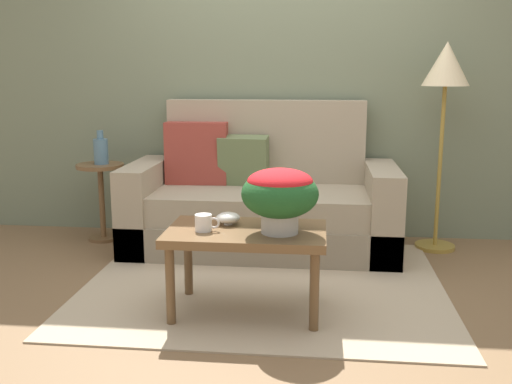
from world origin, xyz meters
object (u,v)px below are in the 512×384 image
(floor_lamp, at_px, (445,80))
(potted_plant, at_px, (280,193))
(coffee_table, at_px, (246,240))
(side_table, at_px, (101,188))
(couch, at_px, (260,204))
(snack_bowl, at_px, (228,218))
(coffee_mug, at_px, (204,223))
(table_vase, at_px, (101,150))

(floor_lamp, height_order, potted_plant, floor_lamp)
(coffee_table, height_order, side_table, side_table)
(couch, relative_size, coffee_table, 2.30)
(potted_plant, bearing_deg, coffee_table, 165.33)
(coffee_table, distance_m, potted_plant, 0.34)
(floor_lamp, relative_size, snack_bowl, 11.28)
(coffee_mug, bearing_deg, snack_bowl, 54.09)
(coffee_mug, relative_size, table_vase, 0.51)
(coffee_mug, bearing_deg, potted_plant, 1.18)
(coffee_mug, bearing_deg, coffee_table, 14.35)
(floor_lamp, distance_m, snack_bowl, 2.00)
(floor_lamp, bearing_deg, snack_bowl, -137.86)
(couch, relative_size, coffee_mug, 14.69)
(table_vase, bearing_deg, floor_lamp, 1.06)
(floor_lamp, bearing_deg, table_vase, -178.94)
(couch, distance_m, side_table, 1.25)
(couch, distance_m, table_vase, 1.29)
(floor_lamp, relative_size, table_vase, 5.82)
(coffee_table, distance_m, side_table, 1.83)
(side_table, height_order, potted_plant, potted_plant)
(potted_plant, relative_size, table_vase, 1.56)
(couch, bearing_deg, floor_lamp, 4.94)
(side_table, relative_size, potted_plant, 1.50)
(couch, xyz_separation_m, coffee_table, (0.05, -1.22, 0.08))
(coffee_table, xyz_separation_m, potted_plant, (0.18, -0.05, 0.28))
(floor_lamp, xyz_separation_m, potted_plant, (-1.08, -1.38, -0.56))
(potted_plant, distance_m, snack_bowl, 0.37)
(coffee_table, relative_size, table_vase, 3.29)
(floor_lamp, height_order, coffee_mug, floor_lamp)
(side_table, distance_m, snack_bowl, 1.69)
(couch, height_order, side_table, couch)
(couch, bearing_deg, coffee_mug, -97.37)
(potted_plant, xyz_separation_m, coffee_mug, (-0.40, -0.01, -0.17))
(coffee_table, relative_size, coffee_mug, 6.40)
(floor_lamp, bearing_deg, side_table, -178.96)
(couch, relative_size, side_table, 3.24)
(side_table, distance_m, floor_lamp, 2.70)
(coffee_table, relative_size, side_table, 1.41)
(floor_lamp, distance_m, potted_plant, 1.84)
(couch, distance_m, coffee_table, 1.23)
(side_table, relative_size, table_vase, 2.33)
(side_table, xyz_separation_m, coffee_mug, (1.08, -1.35, 0.10))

